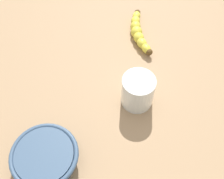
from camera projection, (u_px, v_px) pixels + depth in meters
wooden_tabletop at (112, 84)px, 86.45cm from camera, size 120.00×120.00×3.00cm
banana at (138, 32)px, 94.03cm from camera, size 6.04×20.62×3.82cm
smoothie_glass at (138, 91)px, 77.45cm from camera, size 9.11×9.11×9.87cm
ceramic_bowl at (45, 157)px, 68.85cm from camera, size 16.84×16.84×5.44cm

